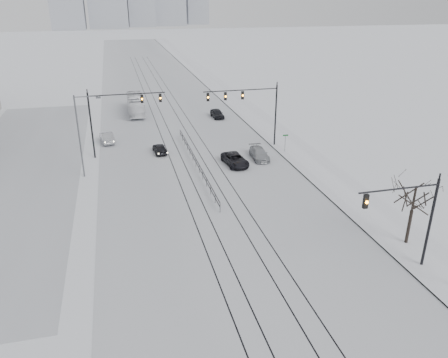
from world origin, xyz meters
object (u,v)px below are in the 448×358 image
at_px(traffic_mast_near, 412,214).
at_px(sedan_sb_inner, 160,149).
at_px(bare_tree, 415,193).
at_px(sedan_nb_front, 235,160).
at_px(sedan_nb_far, 217,114).
at_px(sedan_sb_outer, 107,137).
at_px(box_truck, 136,105).
at_px(sedan_nb_right, 259,154).

height_order(traffic_mast_near, sedan_sb_inner, traffic_mast_near).
xyz_separation_m(bare_tree, sedan_nb_front, (-8.66, 20.35, -3.83)).
bearing_deg(sedan_nb_far, sedan_sb_inner, -128.29).
bearing_deg(sedan_sb_outer, box_truck, -116.24).
relative_size(traffic_mast_near, bare_tree, 1.15).
xyz_separation_m(sedan_nb_front, sedan_nb_far, (2.85, 21.36, 0.03)).
xyz_separation_m(sedan_sb_inner, sedan_nb_far, (10.96, 15.05, 0.08)).
distance_m(sedan_sb_outer, box_truck, 15.78).
relative_size(sedan_nb_right, box_truck, 0.42).
xyz_separation_m(bare_tree, sedan_sb_outer, (-23.20, 32.73, -3.77)).
xyz_separation_m(sedan_sb_inner, sedan_sb_outer, (-6.44, 6.07, 0.10)).
bearing_deg(sedan_nb_right, sedan_nb_front, -155.51).
distance_m(sedan_sb_inner, box_truck, 21.18).
xyz_separation_m(traffic_mast_near, bare_tree, (2.41, 3.00, -0.07)).
relative_size(traffic_mast_near, sedan_nb_front, 1.47).
height_order(traffic_mast_near, sedan_nb_right, traffic_mast_near).
distance_m(traffic_mast_near, sedan_nb_front, 24.48).
bearing_deg(sedan_sb_inner, bare_tree, 117.53).
distance_m(bare_tree, sedan_nb_right, 22.65).
xyz_separation_m(bare_tree, box_truck, (-18.43, 47.75, -3.01)).
bearing_deg(sedan_nb_far, sedan_nb_front, -99.85).
bearing_deg(traffic_mast_near, sedan_sb_outer, 120.19).
xyz_separation_m(traffic_mast_near, sedan_nb_far, (-3.40, 44.71, -3.87)).
xyz_separation_m(traffic_mast_near, sedan_nb_right, (-2.82, 24.70, -3.92)).
bearing_deg(box_truck, bare_tree, 111.75).
xyz_separation_m(sedan_nb_front, box_truck, (-9.78, 27.40, 0.82)).
distance_m(traffic_mast_near, sedan_sb_inner, 33.18).
relative_size(traffic_mast_near, box_truck, 0.66).
distance_m(sedan_nb_front, box_truck, 29.10).
xyz_separation_m(sedan_nb_right, sedan_nb_far, (-0.57, 20.01, 0.05)).
bearing_deg(sedan_nb_front, sedan_nb_far, 76.45).
distance_m(sedan_sb_outer, sedan_nb_far, 19.57).
relative_size(sedan_sb_outer, sedan_nb_far, 1.07).
height_order(sedan_sb_outer, sedan_nb_right, sedan_sb_outer).
xyz_separation_m(traffic_mast_near, sedan_nb_front, (-6.25, 23.35, -3.90)).
bearing_deg(sedan_nb_right, box_truck, 119.81).
height_order(sedan_nb_right, box_truck, box_truck).
bearing_deg(box_truck, sedan_nb_front, 110.28).
height_order(traffic_mast_near, box_truck, traffic_mast_near).
height_order(sedan_sb_outer, sedan_nb_far, sedan_sb_outer).
bearing_deg(sedan_nb_right, traffic_mast_near, -80.54).
height_order(sedan_sb_outer, box_truck, box_truck).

